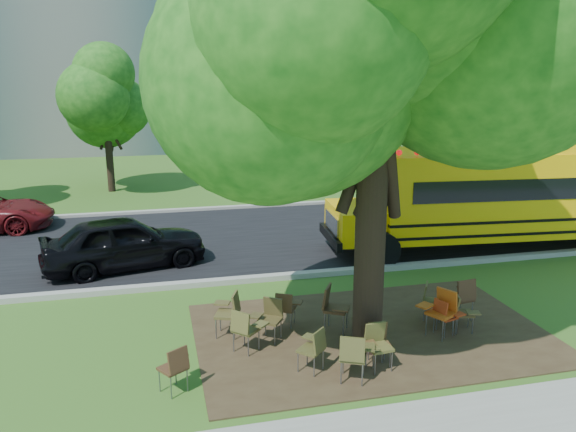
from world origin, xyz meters
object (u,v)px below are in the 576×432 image
object	(u,v)px
chair_10	(333,305)
black_car	(124,242)
chair_0	(176,364)
chair_5	(377,342)
chair_2	(314,345)
chair_13	(463,295)
chair_1	(245,327)
chair_8	(230,309)
main_tree	(378,18)
chair_6	(441,308)
chair_12	(431,298)
chair_14	(286,306)
chair_3	(378,340)
chair_4	(354,353)
school_bus	(548,191)
chair_7	(445,314)
chair_11	(366,313)
chair_9	(270,315)
chair_15	(462,310)

from	to	relation	value
chair_10	black_car	xyz separation A→B (m)	(-4.24, 5.08, 0.13)
chair_0	chair_5	distance (m)	3.48
chair_2	black_car	world-z (taller)	black_car
chair_13	chair_1	bearing A→B (deg)	175.97
chair_8	chair_13	bearing A→B (deg)	-74.98
main_tree	black_car	bearing A→B (deg)	127.89
chair_8	chair_6	bearing A→B (deg)	-83.01
chair_6	chair_12	bearing A→B (deg)	-40.05
chair_1	chair_8	bearing A→B (deg)	148.77
chair_13	chair_14	size ratio (longest dim) A/B	1.25
chair_14	black_car	size ratio (longest dim) A/B	0.18
chair_2	chair_13	world-z (taller)	chair_13
chair_3	chair_13	distance (m)	2.78
chair_4	chair_3	bearing A→B (deg)	64.21
chair_1	chair_13	size ratio (longest dim) A/B	0.90
main_tree	chair_5	size ratio (longest dim) A/B	11.38
chair_4	school_bus	bearing A→B (deg)	61.16
chair_1	chair_7	distance (m)	3.98
chair_6	chair_11	distance (m)	1.49
chair_14	black_car	bearing A→B (deg)	154.00
chair_7	chair_8	bearing A→B (deg)	-119.47
chair_2	chair_4	world-z (taller)	chair_4
chair_0	chair_13	size ratio (longest dim) A/B	0.85
school_bus	chair_13	size ratio (longest dim) A/B	12.75
chair_12	black_car	distance (m)	8.16
chair_1	chair_8	distance (m)	0.81
chair_12	chair_9	bearing A→B (deg)	-57.80
main_tree	chair_8	size ratio (longest dim) A/B	10.32
chair_5	chair_9	world-z (taller)	chair_9
chair_4	chair_1	bearing A→B (deg)	161.87
chair_1	chair_5	xyz separation A→B (m)	(2.15, -1.13, -0.02)
chair_1	chair_2	world-z (taller)	chair_1
chair_0	chair_10	distance (m)	3.54
main_tree	chair_6	size ratio (longest dim) A/B	9.96
school_bus	chair_6	distance (m)	7.93
chair_0	chair_8	world-z (taller)	chair_8
chair_1	chair_4	xyz separation A→B (m)	(1.60, -1.48, 0.02)
chair_2	chair_14	world-z (taller)	chair_2
chair_0	chair_12	distance (m)	5.61
chair_6	chair_14	xyz separation A→B (m)	(-2.91, 1.08, -0.11)
chair_1	chair_15	bearing A→B (deg)	43.67
black_car	chair_15	bearing A→B (deg)	-143.76
chair_3	chair_6	xyz separation A→B (m)	(1.67, 0.79, 0.12)
school_bus	chair_8	world-z (taller)	school_bus
chair_6	chair_12	xyz separation A→B (m)	(0.14, 0.71, -0.09)
chair_5	chair_15	bearing A→B (deg)	-163.06
chair_12	chair_13	size ratio (longest dim) A/B	0.84
chair_14	chair_9	bearing A→B (deg)	-105.67
chair_3	chair_15	xyz separation A→B (m)	(2.15, 0.81, 0.01)
chair_6	chair_5	bearing A→B (deg)	89.80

